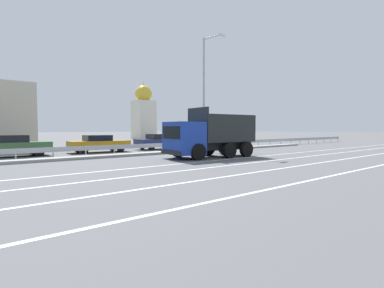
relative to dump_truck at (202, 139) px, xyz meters
name	(u,v)px	position (x,y,z in m)	size (l,w,h in m)	color
ground_plane	(194,154)	(1.47, 2.57, -1.25)	(320.00, 320.00, 0.00)	#565659
lane_strip_0	(230,159)	(0.81, -1.88, -1.25)	(61.93, 0.16, 0.01)	silver
lane_strip_1	(259,162)	(0.81, -4.14, -1.25)	(61.93, 0.16, 0.01)	silver
lane_strip_2	(297,166)	(0.81, -6.63, -1.25)	(61.93, 0.16, 0.01)	silver
lane_strip_3	(350,172)	(0.81, -9.32, -1.25)	(61.93, 0.16, 0.01)	silver
median_island	(180,152)	(1.47, 4.40, -1.16)	(34.06, 1.10, 0.18)	gray
median_guardrail	(173,145)	(1.47, 5.39, -0.68)	(61.93, 0.09, 0.78)	#9EA0A5
dump_truck	(202,139)	(0.00, 0.00, 0.00)	(6.67, 3.13, 3.38)	#19389E
median_road_sign	(216,137)	(5.68, 4.40, -0.06)	(0.67, 0.16, 2.31)	white
street_lamp_1	(205,89)	(4.17, 4.29, 4.17)	(0.71, 2.24, 9.85)	#ADADB2
parked_car_2	(13,146)	(-9.71, 8.98, -0.48)	(4.69, 2.08, 1.52)	#335B33
parked_car_3	(99,143)	(-3.50, 8.99, -0.51)	(4.94, 2.20, 1.44)	#B27A14
parked_car_4	(160,141)	(2.59, 9.01, -0.50)	(4.84, 2.04, 1.46)	navy
parked_car_5	(205,141)	(8.87, 9.50, -0.60)	(4.88, 2.10, 1.24)	black
church_tower	(144,113)	(16.13, 34.93, 3.71)	(3.60, 3.60, 11.08)	silver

